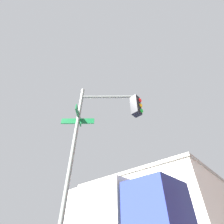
# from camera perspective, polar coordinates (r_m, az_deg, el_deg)

# --- Properties ---
(traffic_signal_near) EXTENTS (2.10, 1.93, 5.62)m
(traffic_signal_near) POSITION_cam_1_polar(r_m,az_deg,el_deg) (5.26, -2.42, -4.62)
(traffic_signal_near) COLOR slate
(traffic_signal_near) RESTS_ON ground_plane
(building_stucco) EXTENTS (19.31, 23.30, 8.48)m
(building_stucco) POSITION_cam_1_polar(r_m,az_deg,el_deg) (32.68, 19.18, -31.56)
(building_stucco) COLOR silver
(building_stucco) RESTS_ON ground_plane
(box_truck_second) EXTENTS (7.75, 2.80, 3.65)m
(box_truck_second) POSITION_cam_1_polar(r_m,az_deg,el_deg) (10.42, 0.66, -33.46)
(box_truck_second) COLOR navy
(box_truck_second) RESTS_ON ground_plane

